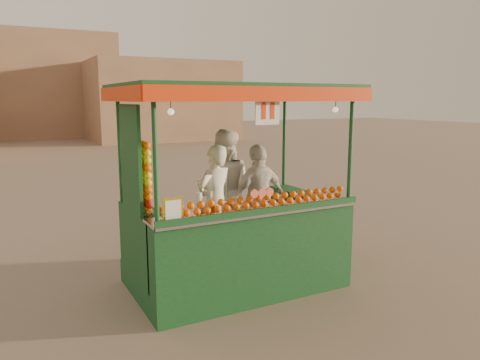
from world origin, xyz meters
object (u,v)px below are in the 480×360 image
juice_cart (233,225)px  vendor_middle (224,189)px  vendor_right (259,198)px  vendor_left (215,202)px

juice_cart → vendor_middle: 0.89m
vendor_middle → vendor_right: bearing=165.9°
vendor_middle → vendor_right: (0.40, -0.38, -0.11)m
vendor_middle → vendor_right: size_ratio=1.13×
juice_cart → vendor_right: (0.64, 0.41, 0.23)m
juice_cart → vendor_middle: bearing=72.9°
vendor_right → vendor_middle: bearing=-52.9°
vendor_left → juice_cart: bearing=85.0°
juice_cart → vendor_middle: size_ratio=1.67×
juice_cart → vendor_right: 0.79m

